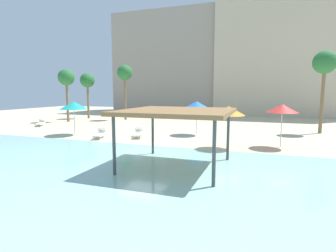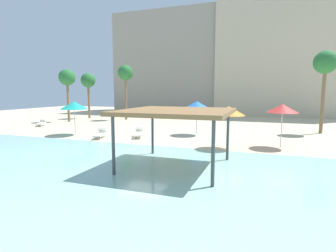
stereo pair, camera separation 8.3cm
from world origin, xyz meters
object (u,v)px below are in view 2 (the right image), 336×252
(palm_tree_3, at_px, (88,81))
(beach_umbrella_teal_2, at_px, (74,105))
(lounge_chair_2, at_px, (41,123))
(lounge_chair_0, at_px, (139,133))
(lounge_chair_1, at_px, (100,134))
(palm_tree_1, at_px, (67,79))
(palm_tree_2, at_px, (325,64))
(beach_umbrella_orange_0, at_px, (228,111))
(shade_pavilion, at_px, (176,113))
(beach_umbrella_blue_1, at_px, (197,105))
(beach_umbrella_red_3, at_px, (283,108))
(palm_tree_0, at_px, (125,74))

(palm_tree_3, bearing_deg, beach_umbrella_teal_2, -58.49)
(beach_umbrella_teal_2, distance_m, lounge_chair_2, 8.31)
(lounge_chair_2, distance_m, palm_tree_3, 9.62)
(lounge_chair_0, xyz_separation_m, lounge_chair_1, (-2.64, -1.27, 0.00))
(palm_tree_1, distance_m, palm_tree_3, 4.24)
(palm_tree_2, bearing_deg, beach_umbrella_orange_0, -126.95)
(shade_pavilion, xyz_separation_m, palm_tree_1, (-18.01, 14.14, 2.48))
(beach_umbrella_blue_1, relative_size, beach_umbrella_teal_2, 1.01)
(lounge_chair_2, bearing_deg, beach_umbrella_red_3, 52.55)
(lounge_chair_0, height_order, palm_tree_2, palm_tree_2)
(beach_umbrella_blue_1, bearing_deg, beach_umbrella_teal_2, -160.17)
(palm_tree_0, height_order, palm_tree_2, palm_tree_2)
(beach_umbrella_red_3, relative_size, palm_tree_3, 0.46)
(beach_umbrella_blue_1, bearing_deg, beach_umbrella_orange_0, -55.87)
(beach_umbrella_red_3, bearing_deg, palm_tree_2, 64.59)
(shade_pavilion, relative_size, lounge_chair_0, 2.45)
(lounge_chair_2, distance_m, palm_tree_2, 27.23)
(shade_pavilion, bearing_deg, beach_umbrella_teal_2, 149.78)
(palm_tree_1, relative_size, palm_tree_2, 0.89)
(lounge_chair_2, bearing_deg, beach_umbrella_blue_1, 60.18)
(shade_pavilion, bearing_deg, lounge_chair_1, 144.40)
(beach_umbrella_blue_1, distance_m, palm_tree_2, 11.18)
(lounge_chair_0, distance_m, palm_tree_2, 16.35)
(beach_umbrella_red_3, bearing_deg, lounge_chair_0, 177.33)
(lounge_chair_2, bearing_deg, palm_tree_0, 118.88)
(beach_umbrella_red_3, relative_size, lounge_chair_0, 1.39)
(palm_tree_0, xyz_separation_m, palm_tree_2, (21.05, -4.42, 0.06))
(lounge_chair_0, bearing_deg, lounge_chair_1, -84.24)
(beach_umbrella_orange_0, height_order, palm_tree_0, palm_tree_0)
(palm_tree_2, bearing_deg, lounge_chair_2, -171.21)
(beach_umbrella_teal_2, height_order, lounge_chair_2, beach_umbrella_teal_2)
(beach_umbrella_teal_2, relative_size, lounge_chair_1, 1.37)
(shade_pavilion, relative_size, palm_tree_0, 0.71)
(beach_umbrella_teal_2, xyz_separation_m, lounge_chair_0, (5.42, 0.72, -2.09))
(beach_umbrella_orange_0, bearing_deg, lounge_chair_2, 166.31)
(shade_pavilion, xyz_separation_m, palm_tree_0, (-12.66, 18.39, 3.13))
(shade_pavilion, distance_m, palm_tree_1, 23.03)
(palm_tree_3, bearing_deg, beach_umbrella_red_3, -27.17)
(lounge_chair_1, relative_size, lounge_chair_2, 1.02)
(beach_umbrella_orange_0, relative_size, lounge_chair_0, 1.33)
(palm_tree_0, distance_m, palm_tree_1, 6.86)
(beach_umbrella_orange_0, height_order, palm_tree_2, palm_tree_2)
(beach_umbrella_red_3, height_order, palm_tree_1, palm_tree_1)
(palm_tree_2, bearing_deg, lounge_chair_1, -153.35)
(beach_umbrella_blue_1, distance_m, beach_umbrella_teal_2, 10.00)
(beach_umbrella_orange_0, relative_size, lounge_chair_1, 1.33)
(beach_umbrella_red_3, distance_m, lounge_chair_1, 13.07)
(lounge_chair_2, relative_size, palm_tree_3, 0.33)
(beach_umbrella_red_3, relative_size, lounge_chair_2, 1.41)
(shade_pavilion, relative_size, beach_umbrella_red_3, 1.77)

